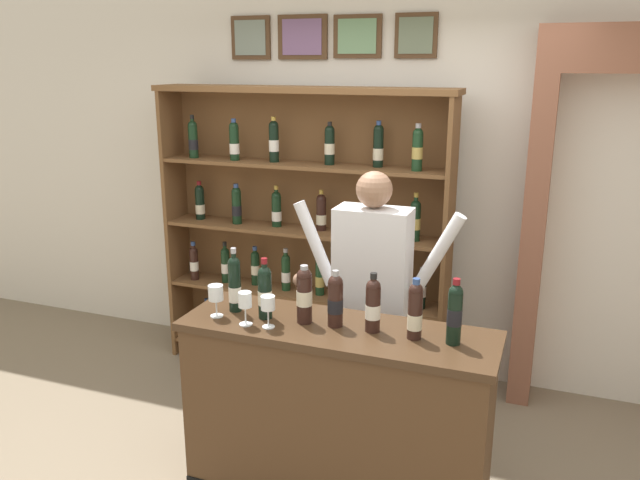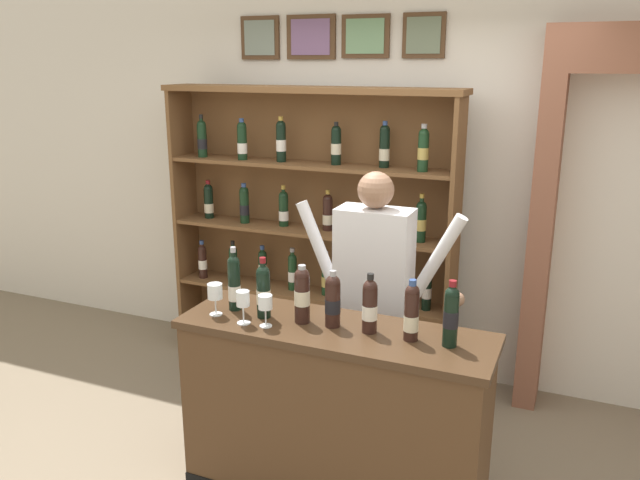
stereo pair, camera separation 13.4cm
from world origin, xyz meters
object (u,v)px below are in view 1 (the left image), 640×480
(tasting_bottle_brunello, at_px, (265,291))
(shopkeeper, at_px, (372,281))
(tasting_bottle_bianco, at_px, (415,311))
(wine_glass_center, at_px, (268,305))
(tasting_bottle_chianti, at_px, (304,294))
(wine_glass_left, at_px, (216,295))
(tasting_bottle_rosso, at_px, (373,304))
(wine_glass_right, at_px, (245,302))
(tasting_bottle_vin_santo, at_px, (335,300))
(tasting_counter, at_px, (336,414))
(wine_shelf, at_px, (304,227))
(tasting_bottle_super_tuscan, at_px, (455,313))
(tasting_bottle_grappa, at_px, (235,284))

(tasting_bottle_brunello, bearing_deg, shopkeeper, 55.58)
(tasting_bottle_bianco, relative_size, wine_glass_center, 1.82)
(tasting_bottle_chianti, xyz_separation_m, wine_glass_left, (-0.45, -0.09, -0.03))
(tasting_bottle_rosso, bearing_deg, wine_glass_center, -164.33)
(tasting_bottle_bianco, relative_size, wine_glass_right, 1.74)
(tasting_bottle_brunello, distance_m, tasting_bottle_vin_santo, 0.37)
(shopkeeper, xyz_separation_m, wine_glass_right, (-0.45, -0.70, 0.06))
(tasting_counter, bearing_deg, wine_shelf, 118.36)
(wine_shelf, relative_size, shopkeeper, 1.29)
(tasting_counter, xyz_separation_m, wine_glass_center, (-0.32, -0.12, 0.60))
(tasting_counter, relative_size, wine_glass_left, 9.40)
(shopkeeper, height_order, tasting_bottle_super_tuscan, shopkeeper)
(tasting_counter, relative_size, tasting_bottle_grappa, 4.60)
(wine_glass_right, bearing_deg, tasting_bottle_super_tuscan, 8.23)
(tasting_bottle_brunello, distance_m, tasting_bottle_bianco, 0.77)
(shopkeeper, xyz_separation_m, tasting_bottle_vin_santo, (-0.03, -0.55, 0.08))
(wine_shelf, bearing_deg, tasting_bottle_bianco, -50.15)
(wine_glass_left, bearing_deg, shopkeeper, 45.55)
(tasting_bottle_chianti, bearing_deg, wine_glass_right, -153.04)
(tasting_counter, height_order, wine_glass_right, wine_glass_right)
(tasting_counter, distance_m, wine_glass_left, 0.87)
(tasting_counter, distance_m, tasting_bottle_grappa, 0.85)
(tasting_bottle_chianti, bearing_deg, tasting_bottle_vin_santo, 4.25)
(tasting_bottle_rosso, bearing_deg, tasting_bottle_grappa, -179.85)
(tasting_bottle_rosso, bearing_deg, tasting_bottle_vin_santo, -179.09)
(tasting_bottle_super_tuscan, bearing_deg, shopkeeper, 135.08)
(tasting_bottle_brunello, xyz_separation_m, tasting_bottle_chianti, (0.21, 0.02, 0.01))
(tasting_bottle_vin_santo, distance_m, wine_glass_center, 0.33)
(tasting_bottle_grappa, distance_m, tasting_bottle_vin_santo, 0.56)
(tasting_bottle_chianti, distance_m, wine_glass_right, 0.30)
(tasting_bottle_super_tuscan, relative_size, wine_glass_center, 1.94)
(wine_shelf, relative_size, tasting_bottle_rosso, 7.17)
(tasting_counter, bearing_deg, tasting_bottle_chianti, 179.14)
(tasting_counter, relative_size, wine_glass_right, 9.22)
(wine_glass_center, bearing_deg, tasting_counter, 20.87)
(tasting_bottle_brunello, bearing_deg, tasting_bottle_super_tuscan, 1.76)
(tasting_bottle_chianti, bearing_deg, tasting_counter, -0.86)
(tasting_bottle_rosso, height_order, wine_glass_left, tasting_bottle_rosso)
(tasting_counter, distance_m, tasting_bottle_vin_santo, 0.62)
(tasting_bottle_chianti, bearing_deg, tasting_bottle_brunello, -175.16)
(tasting_bottle_vin_santo, relative_size, wine_glass_left, 1.71)
(wine_glass_center, bearing_deg, tasting_bottle_vin_santo, 24.12)
(tasting_counter, distance_m, tasting_bottle_super_tuscan, 0.85)
(tasting_bottle_grappa, height_order, wine_glass_right, tasting_bottle_grappa)
(wine_shelf, distance_m, tasting_bottle_super_tuscan, 1.83)
(wine_shelf, distance_m, tasting_bottle_rosso, 1.58)
(tasting_bottle_bianco, height_order, tasting_bottle_super_tuscan, tasting_bottle_super_tuscan)
(tasting_bottle_bianco, distance_m, wine_glass_left, 1.01)
(wine_glass_right, distance_m, wine_glass_center, 0.12)
(tasting_counter, relative_size, tasting_bottle_vin_santo, 5.48)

